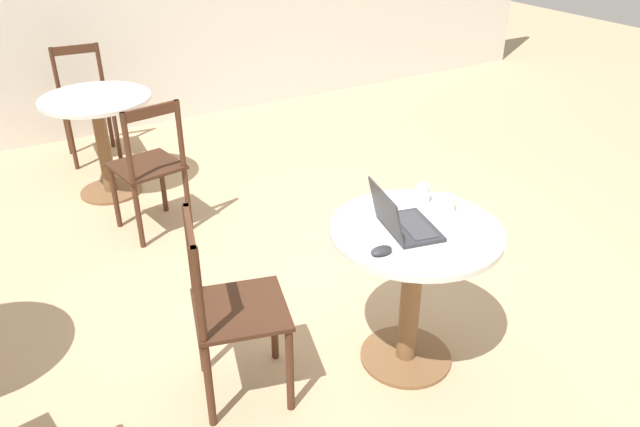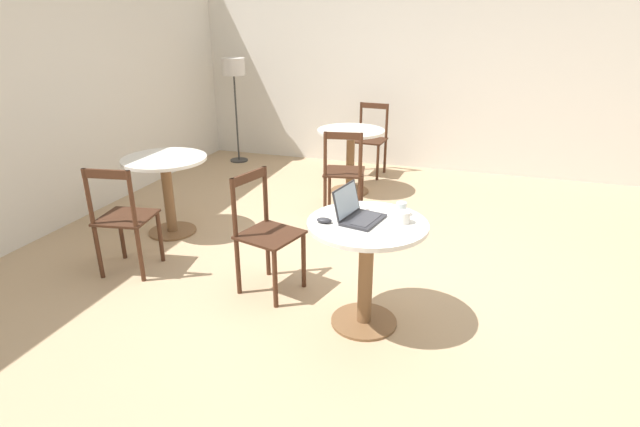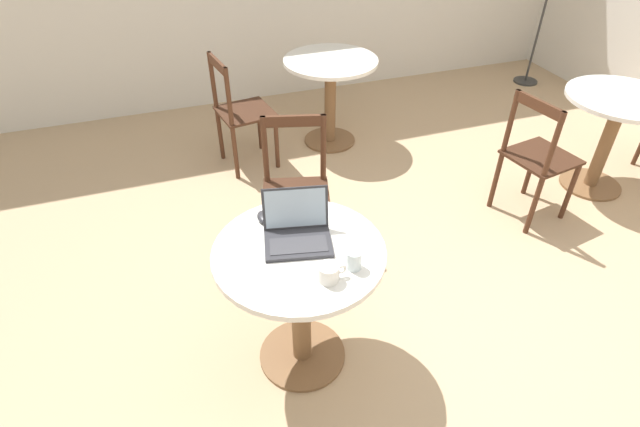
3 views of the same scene
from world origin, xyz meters
name	(u,v)px [view 2 (image 2 of 3)]	position (x,y,z in m)	size (l,w,h in m)	color
ground_plane	(374,272)	(0.00, 0.00, 0.00)	(16.00, 16.00, 0.00)	tan
wall_back	(36,90)	(0.00, 3.23, 1.35)	(9.40, 0.06, 2.70)	silver
wall_side	(431,68)	(3.23, 0.00, 1.35)	(0.06, 9.40, 2.70)	silver
cafe_table_near	(366,251)	(-0.74, -0.09, 0.55)	(0.78, 0.78, 0.76)	brown
cafe_table_mid	(351,147)	(1.91, 0.72, 0.55)	(0.78, 0.78, 0.76)	brown
cafe_table_far	(166,179)	(0.19, 2.07, 0.55)	(0.78, 0.78, 0.76)	brown
chair_near_back	(266,234)	(-0.52, 0.74, 0.47)	(0.50, 0.50, 0.93)	#472819
chair_mid_left	(344,173)	(1.16, 0.59, 0.47)	(0.47, 0.47, 0.93)	#472819
chair_mid_right	(370,140)	(2.70, 0.66, 0.47)	(0.44, 0.44, 0.93)	#472819
chair_far_left	(124,220)	(-0.62, 1.94, 0.47)	(0.47, 0.47, 0.93)	#472819
floor_lamp	(234,73)	(2.74, 2.62, 1.25)	(0.32, 0.32, 1.45)	#333333
laptop	(358,213)	(-0.73, -0.02, 0.81)	(0.35, 0.31, 0.22)	#2D2D33
mouse	(324,220)	(-0.84, 0.17, 0.78)	(0.06, 0.10, 0.03)	#2D2D33
mug	(403,217)	(-0.68, -0.31, 0.80)	(0.12, 0.09, 0.08)	silver
drinking_glass	(401,209)	(-0.55, -0.27, 0.80)	(0.07, 0.07, 0.09)	silver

